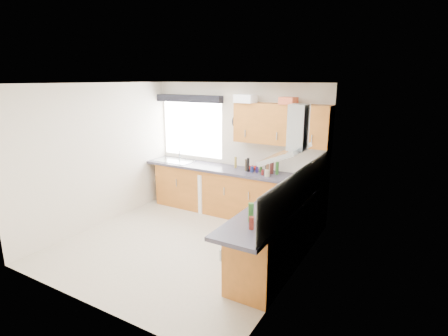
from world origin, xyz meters
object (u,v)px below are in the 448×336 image
Objects in this scene: oven at (280,233)px; upper_cabinets at (281,124)px; extractor_hood at (292,141)px; washing_machine at (203,189)px.

oven is 0.50× the size of upper_cabinets.
upper_cabinets is (-0.65, 1.33, 0.03)m from extractor_hood.
extractor_hood is at bearing -0.00° from oven.
washing_machine is at bearing -176.21° from upper_cabinets.
washing_machine is (-2.13, 1.22, -0.04)m from oven.
washing_machine is (-1.58, -0.10, -1.41)m from upper_cabinets.
upper_cabinets is (-0.55, 1.32, 1.38)m from oven.
extractor_hood reaches higher than washing_machine.
extractor_hood is 2.90m from washing_machine.
extractor_hood is 1.48m from upper_cabinets.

